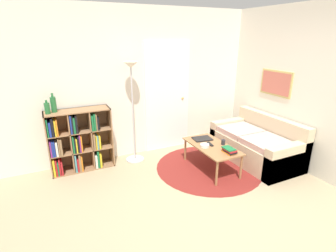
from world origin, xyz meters
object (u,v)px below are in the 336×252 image
at_px(couch, 258,145).
at_px(cup, 223,142).
at_px(bottle_left, 47,108).
at_px(bowl, 205,146).
at_px(laptop, 202,139).
at_px(bookshelf, 77,141).
at_px(floor_lamp, 132,88).
at_px(bottle_middle, 53,104).
at_px(coffee_table, 212,148).

relative_size(couch, cup, 18.33).
distance_m(couch, bottle_left, 3.53).
bearing_deg(couch, bowl, 177.79).
height_order(laptop, bottle_left, bottle_left).
distance_m(bookshelf, cup, 2.38).
distance_m(floor_lamp, couch, 2.42).
height_order(bookshelf, floor_lamp, floor_lamp).
distance_m(floor_lamp, bottle_left, 1.32).
distance_m(couch, laptop, 1.03).
height_order(couch, bottle_left, bottle_left).
bearing_deg(bottle_left, floor_lamp, -1.95).
height_order(laptop, bowl, bowl).
bearing_deg(bottle_left, cup, -21.15).
bearing_deg(floor_lamp, bottle_left, 178.05).
bearing_deg(cup, bowl, 171.08).
bearing_deg(laptop, bowl, -115.90).
bearing_deg(bowl, bookshelf, 152.52).
xyz_separation_m(bowl, bottle_middle, (-2.10, 0.98, 0.69)).
distance_m(coffee_table, cup, 0.21).
height_order(couch, bottle_middle, bottle_middle).
height_order(coffee_table, bottle_middle, bottle_middle).
bearing_deg(bottle_middle, bottle_left, -149.12).
height_order(floor_lamp, bowl, floor_lamp).
relative_size(bowl, cup, 1.69).
xyz_separation_m(couch, laptop, (-0.95, 0.34, 0.16)).
distance_m(floor_lamp, bottle_middle, 1.22).
relative_size(bookshelf, bottle_middle, 3.47).
xyz_separation_m(floor_lamp, bottle_middle, (-1.21, 0.10, -0.16)).
xyz_separation_m(floor_lamp, laptop, (1.04, -0.58, -0.86)).
height_order(floor_lamp, bottle_left, floor_lamp).
bearing_deg(couch, cup, -179.37).
relative_size(floor_lamp, bowl, 11.99).
bearing_deg(bottle_middle, bowl, -25.02).
bearing_deg(coffee_table, bookshelf, 154.21).
xyz_separation_m(coffee_table, cup, (0.18, -0.05, 0.08)).
relative_size(couch, coffee_table, 1.52).
bearing_deg(bookshelf, bottle_left, -175.39).
height_order(bookshelf, bowl, bookshelf).
distance_m(laptop, bottle_left, 2.51).
height_order(bookshelf, couch, bookshelf).
distance_m(bookshelf, bowl, 2.07).
bearing_deg(laptop, couch, -19.68).
relative_size(bookshelf, bottle_left, 4.86).
height_order(floor_lamp, laptop, floor_lamp).
xyz_separation_m(cup, bottle_left, (-2.52, 0.98, 0.64)).
distance_m(floor_lamp, cup, 1.74).
xyz_separation_m(bottle_left, bottle_middle, (0.09, 0.06, 0.04)).
relative_size(coffee_table, cup, 12.03).
relative_size(bookshelf, floor_lamp, 0.59).
xyz_separation_m(couch, coffee_table, (-0.96, 0.04, 0.11)).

